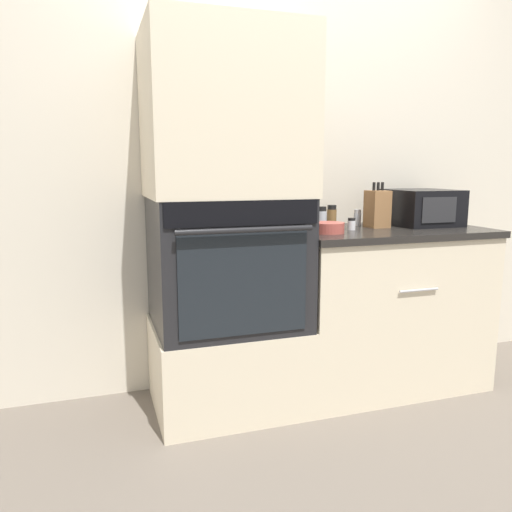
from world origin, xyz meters
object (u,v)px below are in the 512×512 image
at_px(condiment_jar_back, 357,218).
at_px(wall_oven, 227,262).
at_px(knife_block, 377,209).
at_px(condiment_jar_mid, 332,215).
at_px(bowl, 328,228).
at_px(condiment_jar_far, 351,224).
at_px(microwave, 421,207).
at_px(condiment_jar_near, 321,217).

bearing_deg(condiment_jar_back, wall_oven, -167.79).
relative_size(knife_block, condiment_jar_mid, 2.17).
xyz_separation_m(bowl, condiment_jar_far, (0.17, 0.07, 0.00)).
distance_m(microwave, condiment_jar_back, 0.37).
height_order(wall_oven, condiment_jar_mid, wall_oven).
bearing_deg(condiment_jar_back, bowl, -140.60).
bearing_deg(bowl, condiment_jar_mid, 60.72).
bearing_deg(condiment_jar_far, bowl, -156.74).
xyz_separation_m(knife_block, condiment_jar_back, (-0.06, 0.11, -0.06)).
distance_m(bowl, condiment_jar_near, 0.27).
bearing_deg(condiment_jar_back, microwave, -14.35).
bearing_deg(condiment_jar_far, wall_oven, 179.79).
bearing_deg(knife_block, condiment_jar_near, 158.62).
height_order(bowl, condiment_jar_back, condiment_jar_back).
bearing_deg(wall_oven, bowl, -8.59).
xyz_separation_m(wall_oven, knife_block, (0.87, 0.07, 0.23)).
distance_m(knife_block, condiment_jar_back, 0.14).
height_order(wall_oven, condiment_jar_far, wall_oven).
bearing_deg(microwave, wall_oven, -175.86).
height_order(knife_block, condiment_jar_back, knife_block).
distance_m(condiment_jar_mid, condiment_jar_back, 0.15).
xyz_separation_m(knife_block, condiment_jar_near, (-0.28, 0.11, -0.05)).
distance_m(microwave, condiment_jar_mid, 0.51).
relative_size(microwave, condiment_jar_back, 4.03).
distance_m(wall_oven, condiment_jar_back, 0.85).
distance_m(microwave, condiment_jar_far, 0.51).
height_order(condiment_jar_near, condiment_jar_far, condiment_jar_near).
distance_m(knife_block, bowl, 0.40).
height_order(wall_oven, microwave, microwave).
xyz_separation_m(condiment_jar_near, condiment_jar_mid, (0.10, 0.08, 0.00)).
bearing_deg(microwave, condiment_jar_mid, 160.72).
bearing_deg(condiment_jar_far, microwave, 10.03).
bearing_deg(knife_block, condiment_jar_mid, 133.88).
xyz_separation_m(wall_oven, condiment_jar_mid, (0.69, 0.25, 0.19)).
xyz_separation_m(bowl, condiment_jar_near, (0.08, 0.25, 0.03)).
bearing_deg(condiment_jar_mid, wall_oven, -159.91).
distance_m(microwave, condiment_jar_near, 0.59).
bearing_deg(condiment_jar_near, knife_block, -21.38).
bearing_deg(bowl, wall_oven, 171.41).
xyz_separation_m(condiment_jar_near, condiment_jar_back, (0.23, 0.00, -0.01)).
relative_size(wall_oven, knife_block, 2.90).
relative_size(bowl, condiment_jar_back, 1.80).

